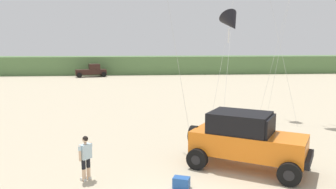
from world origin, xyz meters
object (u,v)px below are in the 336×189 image
object	(u,v)px
person_watching	(86,155)
kite_pink_ribbon	(231,22)
jeep	(246,139)
distant_pickup	(92,71)
cooler_box	(181,183)

from	to	relation	value
person_watching	kite_pink_ribbon	bearing A→B (deg)	46.35
jeep	distant_pickup	world-z (taller)	jeep
distant_pickup	kite_pink_ribbon	size ratio (longest dim) A/B	0.70
person_watching	jeep	bearing A→B (deg)	6.07
distant_pickup	cooler_box	bearing A→B (deg)	-78.88
distant_pickup	kite_pink_ribbon	bearing A→B (deg)	-69.64
person_watching	cooler_box	size ratio (longest dim) A/B	2.98
jeep	cooler_box	distance (m)	3.44
jeep	cooler_box	xyz separation A→B (m)	(-2.83, -1.67, -1.01)
jeep	kite_pink_ribbon	bearing A→B (deg)	79.74
jeep	person_watching	size ratio (longest dim) A/B	2.97
cooler_box	kite_pink_ribbon	world-z (taller)	kite_pink_ribbon
cooler_box	distant_pickup	distance (m)	43.43
jeep	person_watching	xyz separation A→B (m)	(-6.21, -0.66, -0.26)
cooler_box	kite_pink_ribbon	bearing A→B (deg)	86.68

